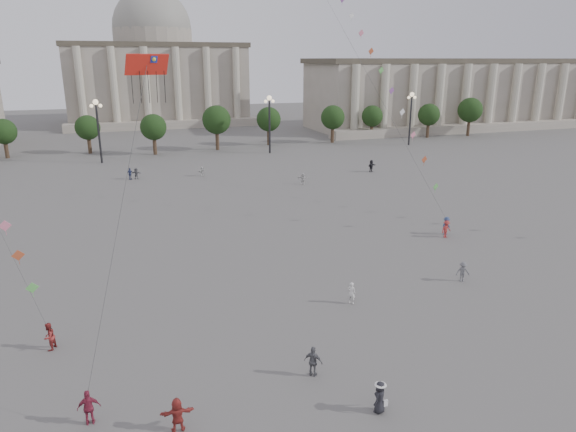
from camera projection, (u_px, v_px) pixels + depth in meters
name	position (u px, v px, depth m)	size (l,w,h in m)	color
ground	(373.00, 373.00, 28.88)	(360.00, 360.00, 0.00)	#53514E
hall_east	(462.00, 93.00, 134.48)	(84.00, 26.22, 17.20)	gray
hall_central	(156.00, 70.00, 141.77)	(48.30, 34.30, 35.50)	gray
tree_row	(182.00, 123.00, 97.96)	(137.12, 5.12, 8.00)	#3A271D
lamp_post_mid_west	(97.00, 119.00, 85.54)	(2.00, 0.90, 10.65)	#262628
lamp_post_mid_east	(269.00, 114.00, 94.74)	(2.00, 0.90, 10.65)	#262628
lamp_post_far_east	(411.00, 109.00, 103.95)	(2.00, 0.90, 10.65)	#262628
person_crowd_0	(130.00, 174.00, 75.37)	(1.00, 0.42, 1.71)	navy
person_crowd_4	(202.00, 171.00, 77.55)	(1.37, 0.44, 1.48)	silver
person_crowd_6	(463.00, 272.00, 40.62)	(1.07, 0.62, 1.66)	#5C5D61
person_crowd_7	(303.00, 179.00, 72.44)	(1.53, 0.49, 1.64)	silver
person_crowd_8	(446.00, 229.00, 50.70)	(1.13, 0.65, 1.75)	#9F2C2B
person_crowd_9	(371.00, 166.00, 80.43)	(1.75, 0.56, 1.88)	black
person_crowd_12	(136.00, 173.00, 75.67)	(1.54, 0.49, 1.66)	#5E5F63
person_crowd_13	(351.00, 293.00, 36.94)	(0.60, 0.40, 1.66)	silver
tourist_0	(89.00, 407.00, 24.64)	(1.08, 0.45, 1.84)	maroon
tourist_2	(177.00, 415.00, 24.20)	(1.62, 0.51, 1.74)	#A1312B
tourist_3	(313.00, 362.00, 28.42)	(1.06, 0.44, 1.80)	#5D5D61
kite_flyer_0	(49.00, 337.00, 31.01)	(0.86, 0.67, 1.76)	maroon
kite_flyer_1	(446.00, 226.00, 51.54)	(1.20, 0.69, 1.86)	navy
hat_person	(380.00, 396.00, 25.49)	(0.99, 0.92, 1.70)	black
dragon_kite	(147.00, 81.00, 25.71)	(3.27, 2.90, 16.34)	red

